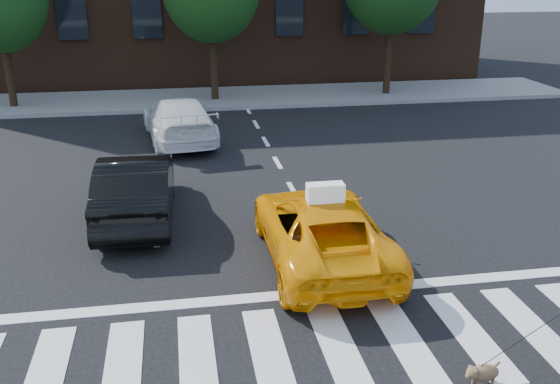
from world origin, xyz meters
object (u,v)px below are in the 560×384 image
object	(u,v)px
taxi	(322,229)
dog	(482,373)
black_sedan	(136,187)
white_suv	(179,119)

from	to	relation	value
taxi	dog	xyz separation A→B (m)	(1.20, -3.91, -0.43)
taxi	black_sedan	distance (m)	4.31
taxi	black_sedan	xyz separation A→B (m)	(-3.40, 2.65, 0.08)
taxi	dog	world-z (taller)	taxi
black_sedan	white_suv	size ratio (longest dim) A/B	0.91
white_suv	dog	distance (m)	13.20
black_sedan	white_suv	xyz separation A→B (m)	(1.01, 6.13, -0.02)
taxi	white_suv	xyz separation A→B (m)	(-2.39, 8.79, 0.05)
black_sedan	taxi	bearing A→B (deg)	143.56
dog	black_sedan	bearing A→B (deg)	109.98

